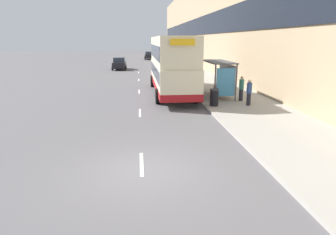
{
  "coord_description": "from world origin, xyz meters",
  "views": [
    {
      "loc": [
        -0.04,
        -8.87,
        4.06
      ],
      "look_at": [
        2.92,
        20.98,
        -3.72
      ],
      "focal_mm": 32.0,
      "sensor_mm": 36.0,
      "label": 1
    }
  ],
  "objects_px": {
    "car_0": "(119,64)",
    "car_1": "(149,55)",
    "litter_bin": "(214,97)",
    "double_decker_bus_near": "(171,64)",
    "bus_shelter": "(222,72)",
    "pedestrian_1": "(241,88)",
    "pedestrian_at_shelter": "(249,92)"
  },
  "relations": [
    {
      "from": "bus_shelter",
      "to": "litter_bin",
      "type": "bearing_deg",
      "value": -112.73
    },
    {
      "from": "double_decker_bus_near",
      "to": "litter_bin",
      "type": "distance_m",
      "value": 5.79
    },
    {
      "from": "pedestrian_1",
      "to": "bus_shelter",
      "type": "bearing_deg",
      "value": 122.0
    },
    {
      "from": "bus_shelter",
      "to": "pedestrian_at_shelter",
      "type": "relative_size",
      "value": 2.62
    },
    {
      "from": "litter_bin",
      "to": "double_decker_bus_near",
      "type": "bearing_deg",
      "value": 111.9
    },
    {
      "from": "double_decker_bus_near",
      "to": "litter_bin",
      "type": "relative_size",
      "value": 10.93
    },
    {
      "from": "bus_shelter",
      "to": "pedestrian_1",
      "type": "distance_m",
      "value": 2.01
    },
    {
      "from": "double_decker_bus_near",
      "to": "car_1",
      "type": "xyz_separation_m",
      "value": [
        -0.05,
        42.97,
        -1.45
      ]
    },
    {
      "from": "double_decker_bus_near",
      "to": "car_0",
      "type": "height_order",
      "value": "double_decker_bus_near"
    },
    {
      "from": "car_0",
      "to": "car_1",
      "type": "height_order",
      "value": "car_0"
    },
    {
      "from": "litter_bin",
      "to": "car_1",
      "type": "bearing_deg",
      "value": 92.53
    },
    {
      "from": "car_1",
      "to": "pedestrian_at_shelter",
      "type": "distance_m",
      "value": 48.38
    },
    {
      "from": "double_decker_bus_near",
      "to": "pedestrian_1",
      "type": "relative_size",
      "value": 7.06
    },
    {
      "from": "bus_shelter",
      "to": "car_0",
      "type": "bearing_deg",
      "value": 110.38
    },
    {
      "from": "bus_shelter",
      "to": "litter_bin",
      "type": "relative_size",
      "value": 4.0
    },
    {
      "from": "bus_shelter",
      "to": "pedestrian_1",
      "type": "xyz_separation_m",
      "value": [
        0.95,
        -1.52,
        -0.9
      ]
    },
    {
      "from": "bus_shelter",
      "to": "car_1",
      "type": "relative_size",
      "value": 0.96
    },
    {
      "from": "car_1",
      "to": "pedestrian_at_shelter",
      "type": "bearing_deg",
      "value": -84.92
    },
    {
      "from": "pedestrian_at_shelter",
      "to": "litter_bin",
      "type": "xyz_separation_m",
      "value": [
        -2.15,
        0.06,
        -0.29
      ]
    },
    {
      "from": "bus_shelter",
      "to": "pedestrian_1",
      "type": "height_order",
      "value": "bus_shelter"
    },
    {
      "from": "bus_shelter",
      "to": "pedestrian_at_shelter",
      "type": "distance_m",
      "value": 3.25
    },
    {
      "from": "car_1",
      "to": "litter_bin",
      "type": "bearing_deg",
      "value": -87.47
    },
    {
      "from": "pedestrian_at_shelter",
      "to": "litter_bin",
      "type": "distance_m",
      "value": 2.17
    },
    {
      "from": "pedestrian_1",
      "to": "litter_bin",
      "type": "relative_size",
      "value": 1.55
    },
    {
      "from": "bus_shelter",
      "to": "double_decker_bus_near",
      "type": "height_order",
      "value": "double_decker_bus_near"
    },
    {
      "from": "pedestrian_at_shelter",
      "to": "double_decker_bus_near",
      "type": "bearing_deg",
      "value": 129.0
    },
    {
      "from": "pedestrian_1",
      "to": "litter_bin",
      "type": "xyz_separation_m",
      "value": [
        -2.17,
        -1.4,
        -0.3
      ]
    },
    {
      "from": "bus_shelter",
      "to": "car_1",
      "type": "distance_m",
      "value": 45.35
    },
    {
      "from": "bus_shelter",
      "to": "car_1",
      "type": "height_order",
      "value": "bus_shelter"
    },
    {
      "from": "bus_shelter",
      "to": "pedestrian_at_shelter",
      "type": "height_order",
      "value": "bus_shelter"
    },
    {
      "from": "litter_bin",
      "to": "pedestrian_1",
      "type": "bearing_deg",
      "value": 32.82
    },
    {
      "from": "litter_bin",
      "to": "bus_shelter",
      "type": "bearing_deg",
      "value": 67.27
    }
  ]
}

